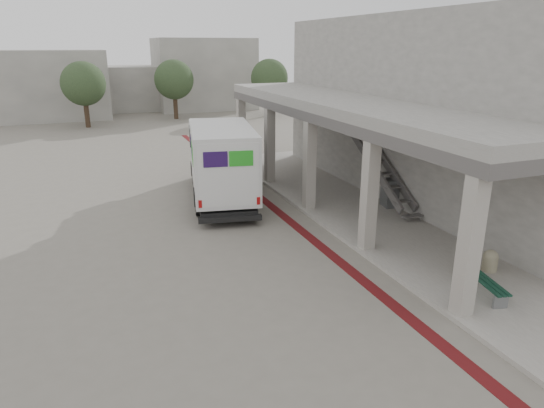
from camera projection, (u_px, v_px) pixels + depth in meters
name	position (u px, v px, depth m)	size (l,w,h in m)	color
ground	(310.00, 269.00, 13.37)	(120.00, 120.00, 0.00)	slate
bike_lane_stripe	(311.00, 238.00, 15.49)	(0.35, 40.00, 0.01)	#541013
sidewalk	(428.00, 246.00, 14.74)	(4.40, 28.00, 0.12)	gray
transit_building	(421.00, 113.00, 18.66)	(7.60, 17.00, 7.00)	gray
distant_backdrop	(108.00, 82.00, 43.29)	(28.00, 10.00, 6.50)	gray
tree_left	(83.00, 84.00, 35.42)	(3.20, 3.20, 4.80)	#38281C
tree_mid	(174.00, 80.00, 39.61)	(3.20, 3.20, 4.80)	#38281C
tree_right	(269.00, 78.00, 41.50)	(3.20, 3.20, 4.80)	#38281C
fedex_truck	(221.00, 159.00, 19.02)	(3.42, 7.34, 3.02)	black
bench	(484.00, 283.00, 11.71)	(0.70, 1.69, 0.39)	gray
bollard_near	(467.00, 264.00, 12.60)	(0.45, 0.45, 0.67)	gray
bollard_far	(490.00, 260.00, 12.92)	(0.39, 0.39, 0.59)	gray
utility_cabinet	(390.00, 193.00, 18.06)	(0.47, 0.62, 1.04)	slate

